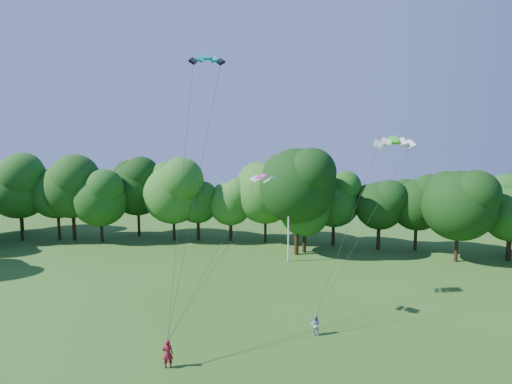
# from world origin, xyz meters

# --- Properties ---
(utility_pole) EXTENTS (1.46, 0.18, 7.29)m
(utility_pole) POSITION_xyz_m (1.63, 29.50, 3.78)
(utility_pole) COLOR silver
(utility_pole) RESTS_ON ground
(kite_flyer_left) EXTENTS (0.77, 0.62, 1.84)m
(kite_flyer_left) POSITION_xyz_m (-3.51, 5.33, 0.92)
(kite_flyer_left) COLOR maroon
(kite_flyer_left) RESTS_ON ground
(kite_flyer_right) EXTENTS (0.77, 0.61, 1.53)m
(kite_flyer_right) POSITION_xyz_m (5.40, 11.43, 0.76)
(kite_flyer_right) COLOR #91ADC9
(kite_flyer_right) RESTS_ON ground
(kite_teal) EXTENTS (2.89, 1.93, 0.64)m
(kite_teal) POSITION_xyz_m (-3.51, 14.45, 20.71)
(kite_teal) COLOR #048E82
(kite_teal) RESTS_ON ground
(kite_green) EXTENTS (3.10, 1.44, 0.71)m
(kite_green) POSITION_xyz_m (11.22, 16.70, 14.24)
(kite_green) COLOR #2ECC1E
(kite_green) RESTS_ON ground
(kite_pink) EXTENTS (1.88, 1.40, 0.32)m
(kite_pink) POSITION_xyz_m (1.23, 12.64, 11.50)
(kite_pink) COLOR #DD3D8C
(kite_pink) RESTS_ON ground
(tree_back_west) EXTENTS (9.18, 9.18, 13.36)m
(tree_back_west) POSITION_xyz_m (-30.16, 34.69, 8.34)
(tree_back_west) COLOR black
(tree_back_west) RESTS_ON ground
(tree_back_center) EXTENTS (10.41, 10.41, 15.14)m
(tree_back_center) POSITION_xyz_m (2.36, 32.77, 9.46)
(tree_back_center) COLOR black
(tree_back_center) RESTS_ON ground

